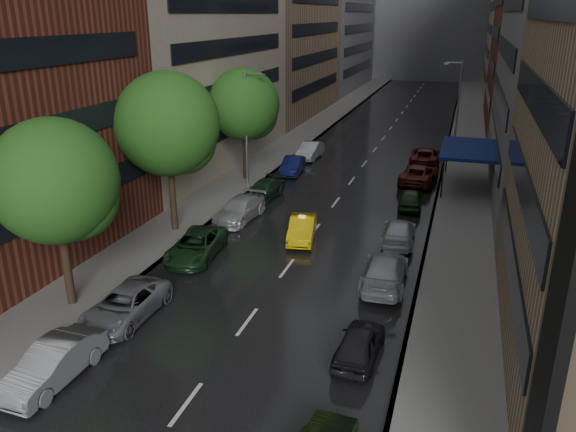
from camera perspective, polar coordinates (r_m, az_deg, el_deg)
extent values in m
cube|color=black|center=(62.82, 9.39, 7.46)|extent=(14.00, 140.00, 0.01)
cube|color=gray|center=(64.65, 1.42, 8.13)|extent=(4.00, 140.00, 0.15)
cube|color=gray|center=(62.23, 17.66, 6.73)|extent=(4.00, 140.00, 0.15)
cube|color=#937A5B|center=(78.46, 0.06, 18.25)|extent=(8.00, 28.00, 22.00)
cube|color=slate|center=(47.27, 26.53, 16.40)|extent=(8.00, 28.00, 24.00)
cube|color=gray|center=(105.01, 22.31, 18.93)|extent=(8.00, 32.00, 28.00)
cube|color=black|center=(14.71, 25.78, -9.63)|extent=(0.30, 2.20, 10.00)
cylinder|color=#382619|center=(28.26, -21.64, -3.98)|extent=(0.40, 0.40, 4.99)
sphere|color=#1E5116|center=(27.06, -22.64, 3.29)|extent=(5.70, 5.70, 5.70)
cylinder|color=#382619|center=(36.12, -11.67, 2.61)|extent=(0.40, 0.40, 5.56)
sphere|color=#1E5116|center=(35.13, -12.15, 9.12)|extent=(6.35, 6.35, 6.35)
cylinder|color=#382619|center=(46.99, -4.38, 6.65)|extent=(0.40, 0.40, 5.07)
sphere|color=#1E5116|center=(46.27, -4.51, 11.24)|extent=(5.80, 5.80, 5.80)
imported|color=yellow|center=(34.72, 1.44, -1.28)|extent=(2.27, 4.54, 1.43)
imported|color=gray|center=(23.70, -22.73, -13.65)|extent=(1.77, 4.72, 1.54)
imported|color=slate|center=(26.99, -16.19, -8.65)|extent=(2.42, 5.19, 1.44)
imported|color=#18361B|center=(32.58, -9.30, -2.98)|extent=(2.96, 5.51, 1.47)
imported|color=#999A9E|center=(38.16, -4.93, 0.69)|extent=(2.48, 5.30, 1.50)
imported|color=#16311D|center=(42.47, -2.45, 2.66)|extent=(2.39, 4.89, 1.37)
imported|color=#10154C|center=(49.18, 0.47, 5.14)|extent=(1.92, 4.55, 1.46)
imported|color=#B6BBC0|center=(54.59, 2.27, 6.67)|extent=(1.77, 4.74, 1.55)
imported|color=black|center=(23.41, 7.26, -12.76)|extent=(1.79, 4.10, 1.37)
imported|color=#9FA5A8|center=(29.41, 9.79, -5.51)|extent=(2.42, 5.48, 1.56)
imported|color=silver|center=(34.89, 11.19, -1.61)|extent=(2.17, 4.86, 1.38)
imported|color=#193518|center=(41.38, 12.35, 1.75)|extent=(1.86, 4.17, 1.39)
imported|color=maroon|center=(47.65, 13.17, 4.20)|extent=(3.05, 5.85, 1.57)
imported|color=#541510|center=(53.79, 13.77, 5.94)|extent=(2.81, 5.82, 1.60)
cylinder|color=gray|center=(44.79, -4.26, 8.77)|extent=(0.18, 0.18, 9.00)
cube|color=gray|center=(43.68, -2.64, 14.09)|extent=(0.50, 0.22, 0.16)
cylinder|color=gray|center=(56.48, 16.84, 10.30)|extent=(0.18, 0.18, 9.00)
cube|color=gray|center=(56.03, 15.81, 14.67)|extent=(0.50, 0.22, 0.16)
cube|color=navy|center=(46.92, 17.78, 6.51)|extent=(4.00, 8.00, 0.25)
cylinder|color=black|center=(43.60, 15.42, 3.73)|extent=(0.12, 0.12, 3.00)
cylinder|color=black|center=(50.96, 15.86, 5.98)|extent=(0.12, 0.12, 3.00)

